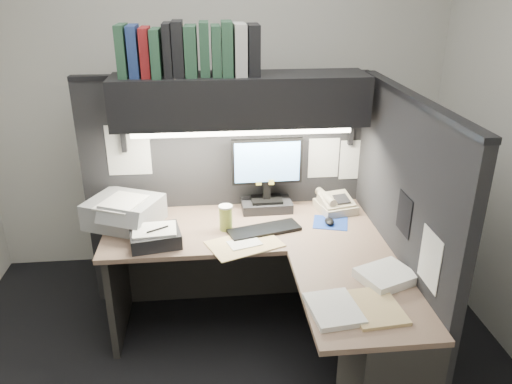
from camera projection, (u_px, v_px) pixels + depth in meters
floor at (232, 381)px, 2.93m from camera, size 3.50×3.50×0.00m
wall_back at (217, 97)px, 3.77m from camera, size 3.50×0.04×2.70m
partition_back at (226, 194)px, 3.47m from camera, size 1.90×0.06×1.60m
partition_right at (397, 238)px, 2.87m from camera, size 0.06×1.50×1.60m
desk at (306, 315)px, 2.80m from camera, size 1.70×1.53×0.73m
overhead_shelf at (240, 99)px, 3.04m from camera, size 1.55×0.34×0.30m
task_light_tube at (242, 133)px, 2.98m from camera, size 1.32×0.04×0.04m
monitor at (267, 182)px, 3.32m from camera, size 0.47×0.21×0.50m
keyboard at (264, 230)px, 3.10m from camera, size 0.47×0.27×0.02m
mousepad at (330, 223)px, 3.21m from camera, size 0.26×0.25×0.00m
mouse at (329, 221)px, 3.18m from camera, size 0.06×0.09×0.03m
telephone at (336, 204)px, 3.36m from camera, size 0.28×0.28×0.09m
coffee_cup at (226, 218)px, 3.10m from camera, size 0.11×0.11×0.15m
printer at (124, 212)px, 3.17m from camera, size 0.53×0.50×0.17m
notebook_stack at (155, 237)px, 2.94m from camera, size 0.33×0.29×0.09m
open_folder at (244, 244)px, 2.95m from camera, size 0.49×0.41×0.01m
paper_stack_a at (386, 276)px, 2.59m from camera, size 0.33×0.31×0.05m
paper_stack_b at (334, 309)px, 2.35m from camera, size 0.26×0.30×0.03m
manila_stack at (374, 307)px, 2.37m from camera, size 0.26×0.32×0.02m
binder_row at (190, 50)px, 2.90m from camera, size 0.82×0.25×0.31m
pinned_papers at (292, 177)px, 3.07m from camera, size 1.76×1.31×0.51m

